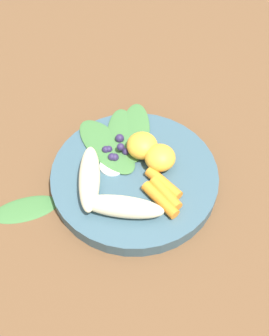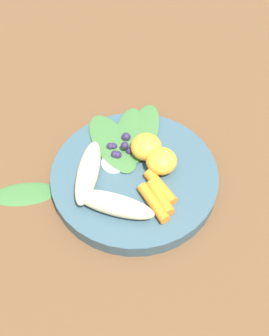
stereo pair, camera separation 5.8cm
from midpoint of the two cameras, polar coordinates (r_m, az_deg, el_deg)
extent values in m
plane|color=brown|center=(0.60, 2.73, -2.13)|extent=(2.40, 2.40, 0.00)
cylinder|color=#385666|center=(0.59, 2.77, -1.47)|extent=(0.25, 0.25, 0.02)
ellipsoid|color=beige|center=(0.53, 0.12, -5.50)|extent=(0.12, 0.05, 0.03)
ellipsoid|color=beige|center=(0.57, -3.85, -0.76)|extent=(0.07, 0.12, 0.03)
ellipsoid|color=#F4A833|center=(0.59, 4.33, 2.97)|extent=(0.05, 0.05, 0.04)
ellipsoid|color=#F4A833|center=(0.58, 6.76, 0.84)|extent=(0.05, 0.05, 0.03)
cylinder|color=orange|center=(0.55, 5.79, -5.24)|extent=(0.06, 0.05, 0.02)
cylinder|color=orange|center=(0.55, 6.72, -4.47)|extent=(0.05, 0.05, 0.02)
cylinder|color=orange|center=(0.56, 6.69, -2.96)|extent=(0.06, 0.04, 0.02)
sphere|color=#2D234C|center=(0.61, -0.36, 2.98)|extent=(0.01, 0.01, 0.01)
sphere|color=#2D234C|center=(0.60, 2.02, 2.33)|extent=(0.01, 0.01, 0.01)
sphere|color=#2D234C|center=(0.60, -0.10, 1.81)|extent=(0.01, 0.01, 0.01)
sphere|color=#2D234C|center=(0.61, -0.82, 2.98)|extent=(0.01, 0.01, 0.01)
sphere|color=#2D234C|center=(0.60, 1.33, 3.10)|extent=(0.01, 0.01, 0.01)
sphere|color=#2D234C|center=(0.62, 1.45, 4.34)|extent=(0.01, 0.01, 0.01)
sphere|color=#2D234C|center=(0.60, 0.30, 1.71)|extent=(0.01, 0.01, 0.01)
cylinder|color=white|center=(0.59, -0.06, 0.80)|extent=(0.04, 0.04, 0.00)
ellipsoid|color=#3D7038|center=(0.63, 3.88, 5.06)|extent=(0.08, 0.14, 0.00)
ellipsoid|color=#3D7038|center=(0.63, 1.83, 4.83)|extent=(0.08, 0.12, 0.00)
ellipsoid|color=#3D7038|center=(0.62, -0.61, 3.52)|extent=(0.14, 0.12, 0.00)
ellipsoid|color=#3D7038|center=(0.60, -13.09, -3.76)|extent=(0.10, 0.09, 0.01)
camera|label=1|loc=(0.03, -87.13, 3.72)|focal=42.16mm
camera|label=2|loc=(0.03, 92.87, -3.72)|focal=42.16mm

